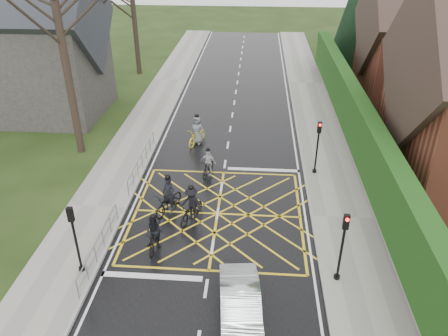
# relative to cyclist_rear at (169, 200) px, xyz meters

# --- Properties ---
(ground) EXTENTS (120.00, 120.00, 0.00)m
(ground) POSITION_rel_cyclist_rear_xyz_m (2.37, -0.07, -0.66)
(ground) COLOR black
(ground) RESTS_ON ground
(road) EXTENTS (9.00, 80.00, 0.01)m
(road) POSITION_rel_cyclist_rear_xyz_m (2.37, -0.07, -0.65)
(road) COLOR black
(road) RESTS_ON ground
(sidewalk_right) EXTENTS (3.00, 80.00, 0.15)m
(sidewalk_right) POSITION_rel_cyclist_rear_xyz_m (8.37, -0.07, -0.58)
(sidewalk_right) COLOR gray
(sidewalk_right) RESTS_ON ground
(sidewalk_left) EXTENTS (3.00, 80.00, 0.15)m
(sidewalk_left) POSITION_rel_cyclist_rear_xyz_m (-3.63, -0.07, -0.58)
(sidewalk_left) COLOR gray
(sidewalk_left) RESTS_ON ground
(stone_wall) EXTENTS (0.50, 38.00, 0.70)m
(stone_wall) POSITION_rel_cyclist_rear_xyz_m (10.12, 5.93, -0.31)
(stone_wall) COLOR slate
(stone_wall) RESTS_ON ground
(hedge) EXTENTS (0.90, 38.00, 2.80)m
(hedge) POSITION_rel_cyclist_rear_xyz_m (10.12, 5.93, 1.44)
(hedge) COLOR #1B3A0F
(hedge) RESTS_ON stone_wall
(house_far) EXTENTS (9.80, 8.80, 10.30)m
(house_far) POSITION_rel_cyclist_rear_xyz_m (17.13, 17.93, 3.70)
(house_far) COLOR brown
(house_far) RESTS_ON ground
(conifer) EXTENTS (4.60, 4.60, 10.00)m
(conifer) POSITION_rel_cyclist_rear_xyz_m (13.12, 25.93, 4.34)
(conifer) COLOR black
(conifer) RESTS_ON ground
(church) EXTENTS (8.80, 7.80, 11.00)m
(church) POSITION_rel_cyclist_rear_xyz_m (-11.16, 11.93, 4.27)
(church) COLOR #2D2B28
(church) RESTS_ON ground
(tree_near) EXTENTS (9.24, 9.24, 11.44)m
(tree_near) POSITION_rel_cyclist_rear_xyz_m (-6.63, 5.93, 7.25)
(tree_near) COLOR black
(tree_near) RESTS_ON ground
(railing_south) EXTENTS (0.05, 5.04, 1.03)m
(railing_south) POSITION_rel_cyclist_rear_xyz_m (-2.28, -3.57, 0.12)
(railing_south) COLOR slate
(railing_south) RESTS_ON ground
(railing_north) EXTENTS (0.05, 6.04, 1.03)m
(railing_north) POSITION_rel_cyclist_rear_xyz_m (-2.28, 3.93, 0.13)
(railing_north) COLOR slate
(railing_north) RESTS_ON ground
(traffic_light_ne) EXTENTS (0.24, 0.31, 3.21)m
(traffic_light_ne) POSITION_rel_cyclist_rear_xyz_m (7.47, 4.13, 1.00)
(traffic_light_ne) COLOR black
(traffic_light_ne) RESTS_ON ground
(traffic_light_se) EXTENTS (0.24, 0.31, 3.21)m
(traffic_light_se) POSITION_rel_cyclist_rear_xyz_m (7.47, -4.27, 1.00)
(traffic_light_se) COLOR black
(traffic_light_se) RESTS_ON ground
(traffic_light_sw) EXTENTS (0.24, 0.31, 3.21)m
(traffic_light_sw) POSITION_rel_cyclist_rear_xyz_m (-2.73, -4.56, 1.00)
(traffic_light_sw) COLOR black
(traffic_light_sw) RESTS_ON ground
(cyclist_rear) EXTENTS (1.52, 2.19, 2.02)m
(cyclist_rear) POSITION_rel_cyclist_rear_xyz_m (0.00, 0.00, 0.00)
(cyclist_rear) COLOR black
(cyclist_rear) RESTS_ON ground
(cyclist_back) EXTENTS (0.81, 1.78, 1.77)m
(cyclist_back) POSITION_rel_cyclist_rear_xyz_m (-0.10, -2.81, 0.01)
(cyclist_back) COLOR black
(cyclist_back) RESTS_ON ground
(cyclist_mid) EXTENTS (1.37, 2.05, 1.88)m
(cyclist_mid) POSITION_rel_cyclist_rear_xyz_m (1.20, -0.59, 0.03)
(cyclist_mid) COLOR black
(cyclist_mid) RESTS_ON ground
(cyclist_front) EXTENTS (0.96, 1.73, 1.67)m
(cyclist_front) POSITION_rel_cyclist_rear_xyz_m (1.53, 3.63, -0.04)
(cyclist_front) COLOR black
(cyclist_front) RESTS_ON ground
(cyclist_lead) EXTENTS (1.40, 2.19, 2.01)m
(cyclist_lead) POSITION_rel_cyclist_rear_xyz_m (0.41, 7.55, 0.04)
(cyclist_lead) COLOR gold
(cyclist_lead) RESTS_ON ground
(car) EXTENTS (1.82, 4.17, 1.33)m
(car) POSITION_rel_cyclist_rear_xyz_m (3.76, -6.56, 0.01)
(car) COLOR silver
(car) RESTS_ON ground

